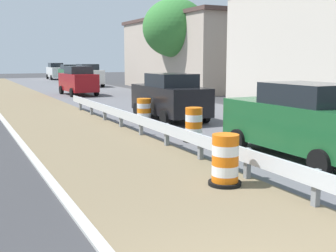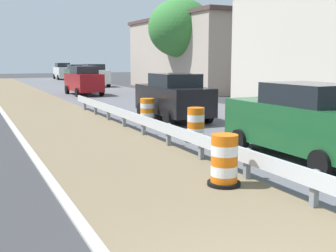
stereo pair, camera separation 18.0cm
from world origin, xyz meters
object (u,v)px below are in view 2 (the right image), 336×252
car_lead_near_lane (173,97)px  car_lead_far_lane (84,81)px  traffic_barrel_nearest (224,162)px  car_trailing_far_lane (304,121)px  traffic_barrel_mid (147,112)px  traffic_barrel_close (196,126)px  car_mid_far_lane (76,73)px  car_trailing_near_lane (63,71)px  car_distant_a (94,75)px

car_lead_near_lane → car_lead_far_lane: (-0.28, 14.78, 0.05)m
traffic_barrel_nearest → car_trailing_far_lane: size_ratio=0.23×
traffic_barrel_mid → car_lead_near_lane: (1.32, 0.20, 0.57)m
traffic_barrel_nearest → traffic_barrel_mid: bearing=77.5°
traffic_barrel_close → car_lead_far_lane: size_ratio=0.25×
traffic_barrel_close → car_lead_near_lane: (1.55, 4.90, 0.52)m
traffic_barrel_nearest → car_mid_far_lane: 43.41m
car_lead_near_lane → car_trailing_near_lane: (3.38, 40.41, 0.05)m
traffic_barrel_mid → car_mid_far_lane: size_ratio=0.22×
car_lead_near_lane → car_mid_far_lane: size_ratio=1.03×
car_lead_far_lane → car_distant_a: (3.39, 9.28, 0.01)m
traffic_barrel_mid → car_mid_far_lane: 33.93m
car_lead_far_lane → traffic_barrel_nearest: bearing=170.6°
traffic_barrel_close → car_trailing_far_lane: 3.71m
car_mid_far_lane → car_trailing_far_lane: bearing=-4.5°
traffic_barrel_nearest → car_mid_far_lane: bearing=80.9°
traffic_barrel_mid → car_lead_near_lane: 1.45m
traffic_barrel_nearest → car_lead_far_lane: (3.10, 24.25, 0.57)m
car_trailing_far_lane → car_distant_a: bearing=-6.5°
car_distant_a → car_trailing_far_lane: bearing=-7.6°
traffic_barrel_nearest → car_lead_far_lane: bearing=82.7°
traffic_barrel_nearest → traffic_barrel_mid: traffic_barrel_nearest is taller
car_lead_near_lane → car_trailing_near_lane: bearing=-3.6°
car_lead_far_lane → car_distant_a: size_ratio=1.06×
car_mid_far_lane → traffic_barrel_mid: bearing=-7.7°
traffic_barrel_close → car_trailing_far_lane: car_trailing_far_lane is taller
traffic_barrel_mid → car_trailing_far_lane: (1.18, -8.10, 0.57)m
car_trailing_near_lane → traffic_barrel_mid: bearing=-5.0°
traffic_barrel_close → car_lead_near_lane: car_lead_near_lane is taller
car_lead_far_lane → car_distant_a: 9.88m
car_mid_far_lane → car_distant_a: bearing=-2.0°
traffic_barrel_nearest → car_distant_a: 34.16m
car_lead_near_lane → car_mid_far_lane: 33.57m
traffic_barrel_mid → car_lead_near_lane: car_lead_near_lane is taller
car_mid_far_lane → car_distant_a: 9.33m
traffic_barrel_nearest → car_mid_far_lane: size_ratio=0.24×
traffic_barrel_nearest → traffic_barrel_close: 4.92m
car_lead_far_lane → car_mid_far_lane: (3.79, 18.60, -0.06)m
car_trailing_near_lane → traffic_barrel_nearest: bearing=-6.1°
car_lead_near_lane → car_distant_a: bearing=-6.1°
car_lead_near_lane → car_mid_far_lane: (3.51, 33.39, -0.01)m
car_mid_far_lane → car_lead_near_lane: bearing=-5.5°
traffic_barrel_mid → car_trailing_near_lane: (4.70, 40.61, 0.62)m
car_mid_far_lane → car_lead_far_lane: bearing=-11.0°
traffic_barrel_nearest → traffic_barrel_mid: size_ratio=1.09×
traffic_barrel_mid → car_trailing_near_lane: bearing=83.4°
traffic_barrel_nearest → car_trailing_far_lane: car_trailing_far_lane is taller
car_trailing_far_lane → car_trailing_near_lane: bearing=-4.9°
traffic_barrel_mid → car_lead_far_lane: 15.03m
car_trailing_near_lane → car_distant_a: bearing=0.7°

